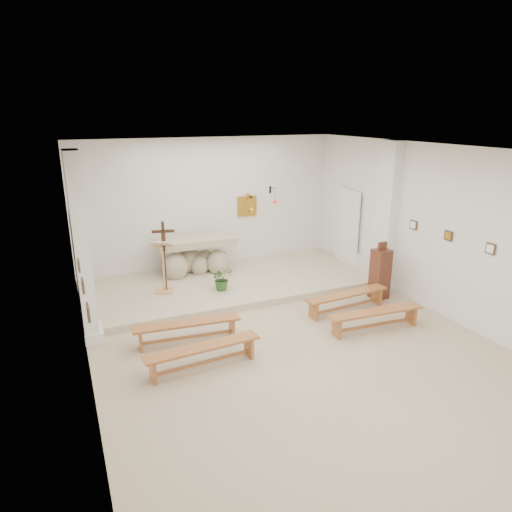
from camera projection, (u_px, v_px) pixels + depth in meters
name	position (u px, v px, depth m)	size (l,w,h in m)	color
ground	(299.00, 351.00, 8.20)	(7.00, 10.00, 0.00)	tan
wall_left	(82.00, 289.00, 6.34)	(0.02, 10.00, 3.50)	silver
wall_right	(457.00, 236.00, 9.00)	(0.02, 10.00, 3.50)	silver
wall_back	(210.00, 205.00, 12.03)	(7.00, 0.02, 3.50)	silver
ceiling	(305.00, 153.00, 7.14)	(7.00, 10.00, 0.02)	silver
sanctuary_platform	(231.00, 283.00, 11.23)	(6.98, 3.00, 0.15)	#BFAC93
pilaster_left	(82.00, 250.00, 8.13)	(0.26, 0.55, 3.50)	white
pilaster_right	(386.00, 217.00, 10.70)	(0.26, 0.55, 3.50)	white
gold_wall_relief	(247.00, 206.00, 12.43)	(0.55, 0.04, 0.55)	gold
sanctuary_lamp	(274.00, 200.00, 12.43)	(0.11, 0.36, 0.44)	black
station_frame_left_front	(88.00, 313.00, 5.66)	(0.03, 0.20, 0.20)	#45301E
station_frame_left_mid	(83.00, 286.00, 6.53)	(0.03, 0.20, 0.20)	#45301E
station_frame_left_rear	(79.00, 265.00, 7.40)	(0.03, 0.20, 0.20)	#45301E
station_frame_right_front	(490.00, 249.00, 8.30)	(0.03, 0.20, 0.20)	#45301E
station_frame_right_mid	(448.00, 236.00, 9.17)	(0.03, 0.20, 0.20)	#45301E
station_frame_right_rear	(413.00, 225.00, 10.05)	(0.03, 0.20, 0.20)	#45301E
radiator_left	(85.00, 311.00, 9.17)	(0.10, 0.85, 0.52)	silver
radiator_right	(366.00, 267.00, 11.78)	(0.10, 0.85, 0.52)	silver
altar	(196.00, 258.00, 11.61)	(1.97, 0.89, 1.01)	tan
lectern	(163.00, 267.00, 10.29)	(0.54, 0.50, 1.25)	tan
crucifix_stand	(164.00, 252.00, 10.21)	(0.50, 0.22, 1.65)	#311D0F
potted_plant	(222.00, 279.00, 10.53)	(0.49, 0.43, 0.55)	#2A5321
donation_pedestal	(380.00, 273.00, 10.38)	(0.38, 0.38, 1.33)	#532717
bench_left_front	(187.00, 327.00, 8.40)	(1.99, 0.50, 0.42)	#B06733
bench_right_front	(347.00, 298.00, 9.73)	(1.99, 0.46, 0.42)	#B06733
bench_left_second	(203.00, 351.00, 7.54)	(1.99, 0.45, 0.42)	#B06733
bench_right_second	(375.00, 315.00, 8.88)	(1.99, 0.45, 0.42)	#B06733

